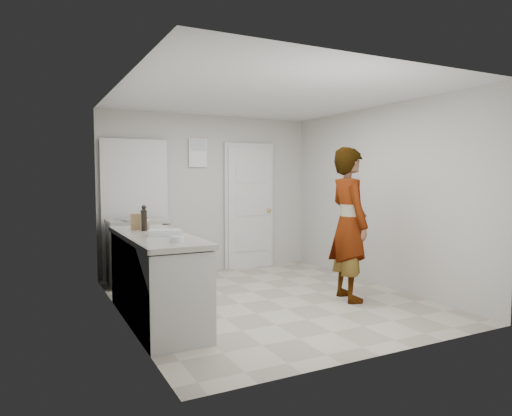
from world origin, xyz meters
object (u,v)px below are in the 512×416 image
person (349,224)px  spice_jar (148,226)px  oil_cruet_b (144,219)px  baking_dish (165,233)px  cake_mix_box (136,222)px  oil_cruet_a (143,220)px  egg_bowl (177,239)px

person → spice_jar: bearing=84.6°
spice_jar → oil_cruet_b: (-0.06, -0.09, 0.10)m
baking_dish → spice_jar: bearing=94.6°
cake_mix_box → spice_jar: 0.14m
person → cake_mix_box: (-2.45, 0.69, 0.08)m
cake_mix_box → person: bearing=3.8°
cake_mix_box → oil_cruet_a: oil_cruet_a is taller
oil_cruet_a → baking_dish: 0.65m
baking_dish → egg_bowl: 0.50m
baking_dish → person: bearing=-2.7°
cake_mix_box → egg_bowl: cake_mix_box is taller
oil_cruet_a → egg_bowl: oil_cruet_a is taller
cake_mix_box → egg_bowl: 1.10m
cake_mix_box → baking_dish: (0.17, -0.59, -0.07)m
spice_jar → cake_mix_box: bearing=168.4°
cake_mix_box → oil_cruet_b: size_ratio=0.64×
egg_bowl → person: bearing=9.7°
egg_bowl → cake_mix_box: bearing=97.2°
spice_jar → egg_bowl: size_ratio=0.57×
oil_cruet_b → egg_bowl: (0.07, -0.98, -0.11)m
person → baking_dish: bearing=98.0°
oil_cruet_a → baking_dish: size_ratio=0.61×
cake_mix_box → spice_jar: bearing=8.1°
baking_dish → egg_bowl: bearing=-93.8°
spice_jar → baking_dish: size_ratio=0.20×
cake_mix_box → spice_jar: size_ratio=2.49×
person → oil_cruet_b: (-2.39, 0.58, 0.12)m
cake_mix_box → egg_bowl: size_ratio=1.43×
cake_mix_box → oil_cruet_a: (0.09, 0.05, 0.02)m
person → spice_jar: 2.42m
person → cake_mix_box: bearing=84.8°
person → egg_bowl: person is taller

